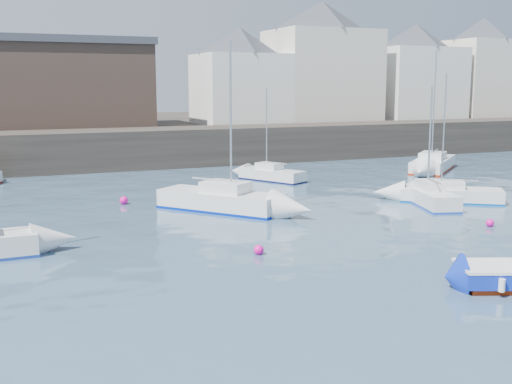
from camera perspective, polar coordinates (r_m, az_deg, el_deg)
name	(u,v)px	position (r m, az deg, el deg)	size (l,w,h in m)	color
water	(409,300)	(20.53, 13.47, -9.30)	(220.00, 220.00, 0.00)	#2D4760
quay_wall	(143,148)	(52.09, -10.03, 3.88)	(90.00, 5.00, 3.00)	#28231E
land_strip	(103,133)	(69.69, -13.44, 5.09)	(90.00, 32.00, 2.80)	#28231E
bldg_east_a	(322,61)	(65.73, 5.87, 11.50)	(13.36, 13.36, 11.80)	beige
bldg_east_b	(415,71)	(71.27, 13.95, 10.37)	(11.88, 11.88, 9.95)	white
bldg_east_c	(481,67)	(77.02, 19.41, 10.41)	(11.14, 11.14, 10.95)	beige
bldg_east_d	(240,75)	(61.38, -1.42, 10.34)	(11.14, 11.14, 8.95)	white
warehouse	(51,83)	(58.78, -17.77, 9.20)	(16.40, 10.40, 7.60)	#3D2D26
sailboat_b	(221,200)	(33.53, -3.13, -0.71)	(5.83, 6.67, 8.70)	silver
sailboat_c	(430,197)	(36.15, 15.24, -0.40)	(2.92, 5.13, 6.43)	silver
sailboat_d	(450,194)	(37.70, 16.89, -0.17)	(5.59, 4.72, 7.14)	silver
sailboat_f	(272,174)	(43.92, 1.40, 1.59)	(3.58, 4.98, 6.25)	silver
sailboat_g	(433,164)	(51.08, 15.45, 2.45)	(6.89, 6.46, 9.07)	silver
buoy_near	(259,254)	(25.06, 0.24, -5.57)	(0.40, 0.40, 0.40)	#FF0A97
buoy_mid	(490,226)	(31.80, 20.06, -2.90)	(0.37, 0.37, 0.37)	#FF0A97
buoy_far	(124,204)	(36.12, -11.66, -1.06)	(0.46, 0.46, 0.46)	#FF0A97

